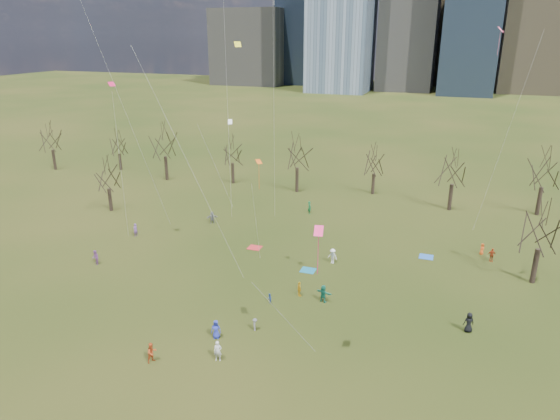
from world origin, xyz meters
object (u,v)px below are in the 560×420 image
(person_1, at_px, (218,351))
(person_4, at_px, (299,289))
(blanket_teal, at_px, (308,270))
(person_0, at_px, (216,329))
(blanket_crimson, at_px, (255,248))
(blanket_navy, at_px, (426,257))
(person_2, at_px, (152,352))

(person_1, xyz_separation_m, person_4, (3.01, 12.06, -0.09))
(blanket_teal, xyz_separation_m, person_0, (-3.74, -15.07, 0.84))
(person_0, xyz_separation_m, person_4, (4.53, 9.33, -0.08))
(blanket_teal, bearing_deg, blanket_crimson, 154.75)
(blanket_crimson, bearing_deg, person_4, -47.46)
(blanket_teal, relative_size, person_4, 1.03)
(blanket_crimson, height_order, person_0, person_0)
(person_0, bearing_deg, blanket_crimson, 85.84)
(blanket_navy, height_order, person_1, person_1)
(blanket_navy, distance_m, blanket_crimson, 20.41)
(person_4, bearing_deg, blanket_crimson, 8.70)
(person_2, distance_m, person_4, 16.04)
(blanket_teal, relative_size, person_2, 0.93)
(blanket_teal, relative_size, person_0, 0.93)
(person_0, distance_m, person_2, 5.72)
(person_0, height_order, person_4, person_0)
(blanket_teal, xyz_separation_m, blanket_navy, (12.06, 8.00, 0.00))
(person_2, bearing_deg, person_1, -43.81)
(blanket_navy, height_order, blanket_crimson, same)
(blanket_teal, bearing_deg, person_1, -97.12)
(blanket_navy, bearing_deg, person_0, -124.40)
(blanket_navy, relative_size, person_0, 0.93)
(blanket_crimson, bearing_deg, blanket_teal, -25.25)
(person_1, xyz_separation_m, person_2, (-4.84, -1.92, -0.01))
(blanket_teal, height_order, blanket_navy, same)
(blanket_navy, bearing_deg, person_4, -129.35)
(blanket_teal, distance_m, blanket_navy, 14.47)
(blanket_navy, relative_size, person_4, 1.03)
(blanket_teal, height_order, person_4, person_4)
(blanket_crimson, bearing_deg, blanket_navy, 12.09)
(blanket_navy, distance_m, person_0, 27.97)
(person_2, bearing_deg, person_4, -4.79)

